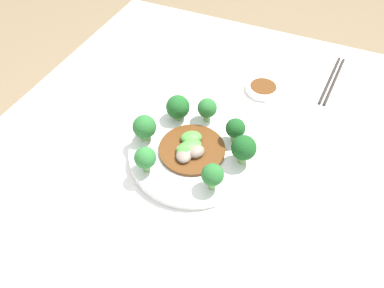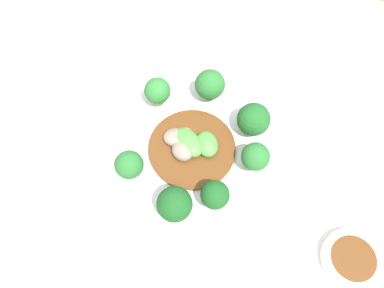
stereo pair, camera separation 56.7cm
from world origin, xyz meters
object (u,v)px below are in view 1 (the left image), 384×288
chopsticks (332,80)px  broccoli_northeast (213,175)px  broccoli_southwest (178,107)px  broccoli_northwest (235,129)px  sauce_dish (263,88)px  broccoli_south (144,127)px  stirfry_center (191,148)px  broccoli_north (244,148)px  broccoli_west (207,108)px  plate (192,154)px  broccoli_southeast (145,158)px

chopsticks → broccoli_northeast: bearing=-19.0°
broccoli_southwest → broccoli_northwest: same height
chopsticks → sauce_dish: size_ratio=2.43×
broccoli_south → stirfry_center: broccoli_south is taller
broccoli_north → sauce_dish: (-0.26, -0.03, -0.06)m
broccoli_north → stirfry_center: size_ratio=0.48×
broccoli_west → chopsticks: size_ratio=0.27×
broccoli_northeast → broccoli_southwest: (-0.15, -0.14, -0.00)m
plate → stirfry_center: 0.02m
broccoli_northwest → broccoli_northeast: bearing=0.5°
broccoli_northeast → plate: bearing=-134.2°
broccoli_northeast → broccoli_northwest: size_ratio=1.02×
sauce_dish → broccoli_northwest: bearing=-1.0°
broccoli_west → stirfry_center: broccoli_west is taller
broccoli_southeast → broccoli_north: (-0.10, 0.17, 0.00)m
broccoli_northwest → chopsticks: bearing=153.9°
broccoli_north → broccoli_west: size_ratio=1.17×
broccoli_west → chopsticks: 0.38m
broccoli_south → broccoli_southwest: size_ratio=1.01×
stirfry_center → sauce_dish: (-0.28, 0.08, -0.02)m
broccoli_southwest → chopsticks: bearing=136.0°
plate → broccoli_northwest: bearing=130.9°
broccoli_northwest → stirfry_center: 0.10m
broccoli_northeast → broccoli_north: 0.09m
stirfry_center → chopsticks: (-0.39, 0.23, -0.03)m
plate → broccoli_northwest: broccoli_northwest is taller
broccoli_southwest → sauce_dish: 0.25m
broccoli_southeast → broccoli_southwest: 0.16m
broccoli_northeast → broccoli_northwest: (-0.13, -0.00, -0.00)m
plate → broccoli_northeast: bearing=45.8°
plate → broccoli_northeast: broccoli_northeast is taller
broccoli_south → broccoli_north: bearing=96.0°
broccoli_northeast → sauce_dish: size_ratio=0.69×
broccoli_southwest → broccoli_north: size_ratio=0.90×
broccoli_northeast → broccoli_southeast: 0.14m
broccoli_west → chopsticks: bearing=140.6°
broccoli_southeast → sauce_dish: (-0.36, 0.14, -0.05)m
broccoli_southwest → broccoli_north: broccoli_north is taller
broccoli_northeast → broccoli_southwest: 0.20m
broccoli_west → stirfry_center: bearing=3.0°
broccoli_southwest → sauce_dish: bearing=144.1°
broccoli_south → broccoli_southeast: bearing=29.7°
broccoli_southwest → broccoli_south: bearing=-23.3°
broccoli_south → broccoli_southwest: bearing=156.7°
sauce_dish → plate: bearing=-15.3°
broccoli_south → sauce_dish: (-0.28, 0.18, -0.05)m
broccoli_northwest → sauce_dish: size_ratio=0.68×
plate → sauce_dish: 0.29m
plate → stirfry_center: size_ratio=1.90×
broccoli_northeast → broccoli_west: broccoli_northeast is taller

